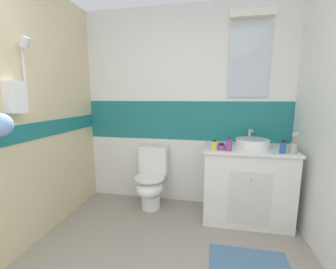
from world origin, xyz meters
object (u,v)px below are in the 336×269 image
at_px(toilet, 151,180).
at_px(hair_gel_jar, 221,147).
at_px(soap_dispenser, 229,145).
at_px(lotion_bottle_short, 283,147).
at_px(toothbrush_cup, 293,148).
at_px(perfume_flask_small, 214,145).
at_px(sink_basin, 252,143).

bearing_deg(toilet, hair_gel_jar, -15.25).
height_order(soap_dispenser, lotion_bottle_short, soap_dispenser).
distance_m(toothbrush_cup, hair_gel_jar, 0.69).
xyz_separation_m(perfume_flask_small, lotion_bottle_short, (0.67, -0.01, 0.01)).
xyz_separation_m(toilet, lotion_bottle_short, (1.43, -0.26, 0.55)).
distance_m(toothbrush_cup, soap_dispenser, 0.62).
bearing_deg(toilet, soap_dispenser, -15.60).
bearing_deg(lotion_bottle_short, hair_gel_jar, 176.84).
relative_size(lotion_bottle_short, hair_gel_jar, 1.60).
height_order(soap_dispenser, hair_gel_jar, soap_dispenser).
height_order(perfume_flask_small, hair_gel_jar, perfume_flask_small).
distance_m(toilet, perfume_flask_small, 0.97).
relative_size(sink_basin, hair_gel_jar, 4.88).
bearing_deg(sink_basin, hair_gel_jar, -152.74).
relative_size(sink_basin, lotion_bottle_short, 3.06).
bearing_deg(toothbrush_cup, hair_gel_jar, 178.05).
distance_m(soap_dispenser, lotion_bottle_short, 0.52).
bearing_deg(hair_gel_jar, perfume_flask_small, -163.65).
distance_m(sink_basin, toilet, 1.30).
height_order(lotion_bottle_short, hair_gel_jar, lotion_bottle_short).
relative_size(toilet, lotion_bottle_short, 6.01).
distance_m(perfume_flask_small, hair_gel_jar, 0.08).
bearing_deg(perfume_flask_small, sink_basin, 25.40).
bearing_deg(toilet, sink_basin, -2.56).
relative_size(toilet, hair_gel_jar, 9.61).
bearing_deg(hair_gel_jar, toilet, 164.75).
relative_size(toothbrush_cup, perfume_flask_small, 1.97).
xyz_separation_m(toothbrush_cup, hair_gel_jar, (-0.69, 0.02, -0.03)).
xyz_separation_m(soap_dispenser, lotion_bottle_short, (0.52, -0.01, 0.00)).
relative_size(toilet, toothbrush_cup, 3.65).
height_order(sink_basin, toothbrush_cup, toothbrush_cup).
bearing_deg(hair_gel_jar, toothbrush_cup, -1.95).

